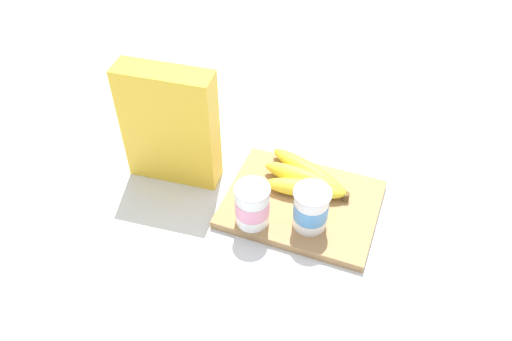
# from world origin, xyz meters

# --- Properties ---
(ground_plane) EXTENTS (2.40, 2.40, 0.00)m
(ground_plane) POSITION_xyz_m (0.00, 0.00, 0.00)
(ground_plane) COLOR silver
(cutting_board) EXTENTS (0.29, 0.22, 0.02)m
(cutting_board) POSITION_xyz_m (0.00, 0.00, 0.01)
(cutting_board) COLOR #A37A4C
(cutting_board) RESTS_ON ground_plane
(cereal_box) EXTENTS (0.19, 0.07, 0.25)m
(cereal_box) POSITION_xyz_m (0.27, -0.00, 0.13)
(cereal_box) COLOR yellow
(cereal_box) RESTS_ON ground_plane
(yogurt_cup_front) EXTENTS (0.07, 0.07, 0.09)m
(yogurt_cup_front) POSITION_xyz_m (-0.03, 0.05, 0.06)
(yogurt_cup_front) COLOR white
(yogurt_cup_front) RESTS_ON cutting_board
(yogurt_cup_back) EXTENTS (0.07, 0.07, 0.09)m
(yogurt_cup_back) POSITION_xyz_m (0.07, 0.08, 0.06)
(yogurt_cup_back) COLOR white
(yogurt_cup_back) RESTS_ON cutting_board
(banana_bunch) EXTENTS (0.19, 0.13, 0.04)m
(banana_bunch) POSITION_xyz_m (0.01, -0.04, 0.04)
(banana_bunch) COLOR yellow
(banana_bunch) RESTS_ON cutting_board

